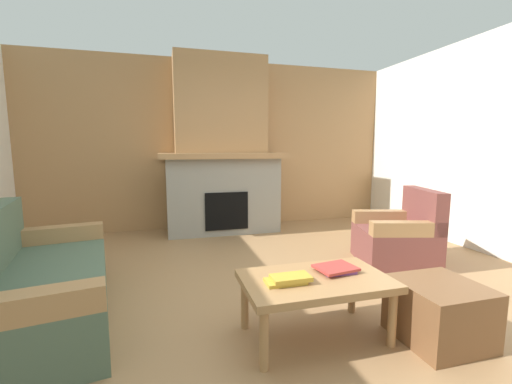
{
  "coord_description": "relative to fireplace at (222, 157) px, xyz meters",
  "views": [
    {
      "loc": [
        -0.86,
        -2.48,
        1.3
      ],
      "look_at": [
        0.06,
        0.84,
        0.84
      ],
      "focal_mm": 23.07,
      "sensor_mm": 36.0,
      "label": 1
    }
  ],
  "objects": [
    {
      "name": "book_stack_center",
      "position": [
        0.29,
        -3.1,
        -0.71
      ],
      "size": [
        0.3,
        0.25,
        0.04
      ],
      "color": "#7A3D84",
      "rests_on": "coffee_table"
    },
    {
      "name": "ottoman",
      "position": [
        0.9,
        -3.42,
        -0.96
      ],
      "size": [
        0.52,
        0.52,
        0.4
      ],
      "primitive_type": "cube",
      "color": "brown",
      "rests_on": "ground"
    },
    {
      "name": "couch",
      "position": [
        -1.82,
        -2.42,
        -0.88
      ],
      "size": [
        1.13,
        1.92,
        0.85
      ],
      "color": "#4C604C",
      "rests_on": "ground"
    },
    {
      "name": "armchair",
      "position": [
        1.67,
        -2.05,
        -0.87
      ],
      "size": [
        0.93,
        0.93,
        0.85
      ],
      "color": "brown",
      "rests_on": "ground"
    },
    {
      "name": "book_stack_near_edge",
      "position": [
        -0.11,
        -3.2,
        -0.71
      ],
      "size": [
        0.29,
        0.16,
        0.05
      ],
      "color": "gold",
      "rests_on": "coffee_table"
    },
    {
      "name": "ground",
      "position": [
        0.0,
        -2.62,
        -1.16
      ],
      "size": [
        9.0,
        9.0,
        0.0
      ],
      "primitive_type": "plane",
      "color": "#9E754C"
    },
    {
      "name": "coffee_table",
      "position": [
        0.1,
        -3.16,
        -0.79
      ],
      "size": [
        1.0,
        0.6,
        0.43
      ],
      "color": "#A87A4C",
      "rests_on": "ground"
    },
    {
      "name": "wall_back_wood_panel",
      "position": [
        0.0,
        0.38,
        0.19
      ],
      "size": [
        6.0,
        0.12,
        2.7
      ],
      "primitive_type": "cube",
      "color": "#A87A4C",
      "rests_on": "ground"
    },
    {
      "name": "fireplace",
      "position": [
        0.0,
        0.0,
        0.0
      ],
      "size": [
        1.9,
        0.82,
        2.7
      ],
      "color": "gray",
      "rests_on": "ground"
    }
  ]
}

